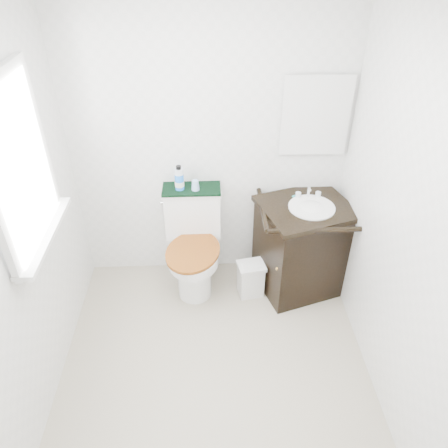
{
  "coord_description": "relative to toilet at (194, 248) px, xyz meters",
  "views": [
    {
      "loc": [
        -0.02,
        -1.95,
        2.67
      ],
      "look_at": [
        0.09,
        0.75,
        0.77
      ],
      "focal_mm": 35.0,
      "sensor_mm": 36.0,
      "label": 1
    }
  ],
  "objects": [
    {
      "name": "ceiling",
      "position": [
        0.15,
        -0.96,
        2.02
      ],
      "size": [
        2.4,
        2.4,
        0.0
      ],
      "primitive_type": "plane",
      "rotation": [
        3.14,
        0.0,
        0.0
      ],
      "color": "white",
      "rests_on": "wall_back"
    },
    {
      "name": "towel",
      "position": [
        -0.0,
        0.13,
        0.51
      ],
      "size": [
        0.47,
        0.22,
        0.02
      ],
      "primitive_type": "cube",
      "color": "black",
      "rests_on": "toilet"
    },
    {
      "name": "trash_bin",
      "position": [
        0.48,
        -0.16,
        -0.22
      ],
      "size": [
        0.25,
        0.22,
        0.32
      ],
      "color": "white",
      "rests_on": "floor"
    },
    {
      "name": "window",
      "position": [
        -0.92,
        -0.71,
        1.17
      ],
      "size": [
        0.02,
        0.7,
        0.9
      ],
      "primitive_type": "cube",
      "color": "white",
      "rests_on": "wall_left"
    },
    {
      "name": "toilet",
      "position": [
        0.0,
        0.0,
        0.0
      ],
      "size": [
        0.53,
        0.69,
        0.88
      ],
      "color": "white",
      "rests_on": "floor"
    },
    {
      "name": "soap_bar",
      "position": [
        0.84,
        0.08,
        0.45
      ],
      "size": [
        0.06,
        0.04,
        0.02
      ],
      "primitive_type": "ellipsoid",
      "color": "#1A7D7E",
      "rests_on": "vanity"
    },
    {
      "name": "wall_left",
      "position": [
        -0.95,
        -0.96,
        0.82
      ],
      "size": [
        0.0,
        2.4,
        2.4
      ],
      "primitive_type": "plane",
      "rotation": [
        1.57,
        0.0,
        1.57
      ],
      "color": "silver",
      "rests_on": "ground"
    },
    {
      "name": "mirror",
      "position": [
        0.96,
        0.21,
        1.07
      ],
      "size": [
        0.5,
        0.02,
        0.6
      ],
      "primitive_type": "cube",
      "color": "silver",
      "rests_on": "wall_back"
    },
    {
      "name": "mouthwash_bottle",
      "position": [
        -0.09,
        0.11,
        0.61
      ],
      "size": [
        0.07,
        0.07,
        0.21
      ],
      "color": "blue",
      "rests_on": "towel"
    },
    {
      "name": "wall_back",
      "position": [
        0.15,
        0.24,
        0.82
      ],
      "size": [
        2.4,
        0.0,
        2.4
      ],
      "primitive_type": "plane",
      "rotation": [
        1.57,
        0.0,
        0.0
      ],
      "color": "silver",
      "rests_on": "ground"
    },
    {
      "name": "floor",
      "position": [
        0.15,
        -0.96,
        -0.38
      ],
      "size": [
        2.4,
        2.4,
        0.0
      ],
      "primitive_type": "plane",
      "color": "#AAA489",
      "rests_on": "ground"
    },
    {
      "name": "vanity",
      "position": [
        0.91,
        -0.06,
        0.05
      ],
      "size": [
        0.84,
        0.78,
        0.92
      ],
      "color": "black",
      "rests_on": "floor"
    },
    {
      "name": "cup",
      "position": [
        0.03,
        0.1,
        0.56
      ],
      "size": [
        0.07,
        0.07,
        0.08
      ],
      "primitive_type": "cone",
      "color": "#91B9ED",
      "rests_on": "towel"
    },
    {
      "name": "wall_right",
      "position": [
        1.25,
        -0.96,
        0.82
      ],
      "size": [
        0.0,
        2.4,
        2.4
      ],
      "primitive_type": "plane",
      "rotation": [
        1.57,
        0.0,
        -1.57
      ],
      "color": "silver",
      "rests_on": "ground"
    }
  ]
}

